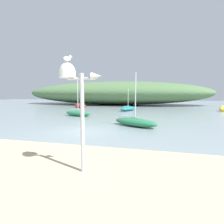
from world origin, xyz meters
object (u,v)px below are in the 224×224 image
Objects in this scene: mast_structure at (73,83)px; sailboat_mid_channel at (135,122)px; sailboat_near_shore at (128,109)px; sailboat_far_left at (78,113)px; sailboat_east_reach at (224,108)px; seagull_on_radar at (68,58)px; sailboat_off_point at (80,106)px.

sailboat_mid_channel is (0.77, 8.96, -2.50)m from mast_structure.
sailboat_near_shore is (-2.57, 12.58, -0.00)m from sailboat_mid_channel.
sailboat_far_left is 1.24× the size of sailboat_east_reach.
sailboat_near_shore is (-1.80, 21.55, -2.50)m from mast_structure.
mast_structure is 0.86× the size of sailboat_near_shore.
sailboat_mid_channel is at bearing 84.08° from seagull_on_radar.
sailboat_far_left is (-4.54, -7.67, 0.01)m from sailboat_near_shore.
seagull_on_radar is 0.08× the size of sailboat_east_reach.
mast_structure is 21.76m from sailboat_near_shore.
sailboat_far_left reaches higher than sailboat_east_reach.
seagull_on_radar is 0.07× the size of sailboat_off_point.
sailboat_off_point is 1.11× the size of sailboat_east_reach.
sailboat_mid_channel is (0.93, 8.95, -3.22)m from seagull_on_radar.
sailboat_off_point is (-11.18, 25.22, -2.46)m from mast_structure.
mast_structure is 15.45m from sailboat_far_left.
seagull_on_radar is 0.06× the size of sailboat_far_left.
sailboat_near_shore is at bearing 59.40° from sailboat_far_left.
sailboat_mid_channel reaches higher than sailboat_off_point.
sailboat_off_point is at bearing 177.95° from sailboat_east_reach.
sailboat_far_left reaches higher than sailboat_off_point.
sailboat_far_left is at bearing 114.02° from seagull_on_radar.
sailboat_near_shore is (-1.64, 21.53, -3.23)m from seagull_on_radar.
sailboat_mid_channel is 1.08× the size of sailboat_off_point.
seagull_on_radar is at bearing -65.98° from sailboat_far_left.
sailboat_far_left reaches higher than mast_structure.
sailboat_off_point is (-9.38, 3.68, 0.04)m from sailboat_near_shore.
sailboat_mid_channel is 19.00m from sailboat_east_reach.
mast_structure is at bearing -65.44° from sailboat_far_left.
sailboat_far_left is at bearing 145.36° from sailboat_mid_channel.
sailboat_near_shore is at bearing 94.35° from seagull_on_radar.
sailboat_off_point reaches higher than seagull_on_radar.
sailboat_off_point reaches higher than mast_structure.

